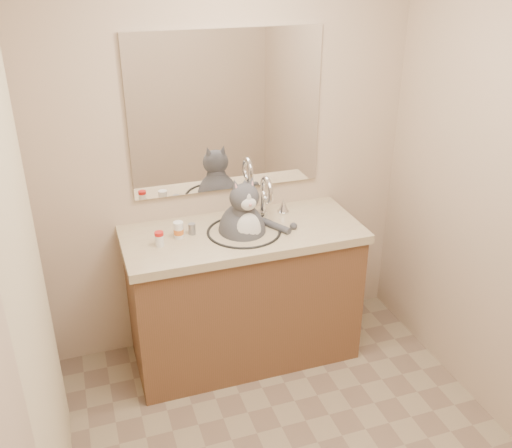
# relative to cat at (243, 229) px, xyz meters

# --- Properties ---
(room) EXTENTS (2.22, 2.52, 2.42)m
(room) POSITION_rel_cat_xyz_m (0.00, -0.96, 0.34)
(room) COLOR gray
(room) RESTS_ON ground
(vanity) EXTENTS (1.34, 0.59, 1.12)m
(vanity) POSITION_rel_cat_xyz_m (0.00, 0.01, -0.42)
(vanity) COLOR brown
(vanity) RESTS_ON ground
(mirror) EXTENTS (1.10, 0.02, 0.90)m
(mirror) POSITION_rel_cat_xyz_m (0.00, 0.28, 0.59)
(mirror) COLOR white
(mirror) RESTS_ON room
(shower_curtain) EXTENTS (0.02, 1.30, 1.93)m
(shower_curtain) POSITION_rel_cat_xyz_m (-1.05, -0.86, 0.17)
(shower_curtain) COLOR beige
(shower_curtain) RESTS_ON ground
(cat) EXTENTS (0.39, 0.31, 0.53)m
(cat) POSITION_rel_cat_xyz_m (0.00, 0.00, 0.00)
(cat) COLOR #49494E
(cat) RESTS_ON vanity
(pill_bottle_redcap) EXTENTS (0.06, 0.06, 0.08)m
(pill_bottle_redcap) POSITION_rel_cat_xyz_m (-0.47, -0.03, 0.03)
(pill_bottle_redcap) COLOR white
(pill_bottle_redcap) RESTS_ON vanity
(pill_bottle_orange) EXTENTS (0.07, 0.07, 0.09)m
(pill_bottle_orange) POSITION_rel_cat_xyz_m (-0.36, 0.04, 0.03)
(pill_bottle_orange) COLOR white
(pill_bottle_orange) RESTS_ON vanity
(grey_canister) EXTENTS (0.04, 0.04, 0.06)m
(grey_canister) POSITION_rel_cat_xyz_m (-0.28, 0.06, 0.02)
(grey_canister) COLOR gray
(grey_canister) RESTS_ON vanity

